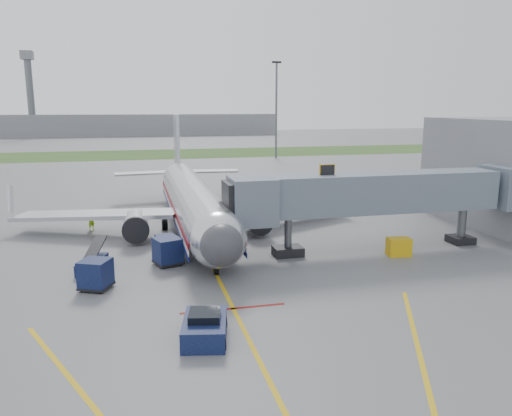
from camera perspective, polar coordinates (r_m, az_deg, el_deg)
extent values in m
plane|color=#565659|center=(32.30, -4.00, -8.70)|extent=(400.00, 400.00, 0.00)
cube|color=#2D4C1E|center=(120.51, -11.30, 6.06)|extent=(300.00, 25.00, 0.01)
cube|color=gold|center=(30.45, -3.35, -9.97)|extent=(0.25, 50.00, 0.01)
cube|color=maroon|center=(28.63, -2.62, -11.41)|extent=(6.00, 0.25, 0.01)
cube|color=gold|center=(22.31, 19.15, -19.19)|extent=(9.52, 20.04, 0.01)
cylinder|color=silver|center=(45.95, -7.21, 0.86)|extent=(3.80, 28.00, 3.80)
sphere|color=silver|center=(32.41, -4.37, -3.62)|extent=(3.80, 3.80, 3.80)
sphere|color=#38383D|center=(31.18, -3.97, -4.23)|extent=(2.74, 2.74, 2.74)
cube|color=black|center=(31.89, -4.26, -2.85)|extent=(2.20, 1.20, 0.55)
cone|color=silver|center=(62.17, -8.96, 3.61)|extent=(3.80, 5.00, 3.80)
cube|color=#B7BAC1|center=(61.25, -9.04, 7.26)|extent=(0.35, 4.20, 7.00)
cube|color=#B7BAC1|center=(45.99, -17.76, -0.74)|extent=(15.10, 8.59, 1.13)
cube|color=#B7BAC1|center=(47.79, 2.99, 0.26)|extent=(15.10, 8.59, 1.13)
cylinder|color=silver|center=(43.02, -13.60, -1.95)|extent=(2.10, 3.60, 2.10)
cylinder|color=silver|center=(44.21, -0.01, -1.26)|extent=(2.10, 3.60, 2.10)
cube|color=maroon|center=(46.26, -4.84, 0.55)|extent=(0.05, 28.00, 0.45)
cube|color=navy|center=(46.44, -4.82, -0.54)|extent=(0.05, 28.00, 0.35)
cylinder|color=black|center=(34.06, -4.58, -7.08)|extent=(0.28, 0.70, 0.70)
cylinder|color=black|center=(46.70, -10.39, -1.89)|extent=(0.50, 1.00, 1.00)
cylinder|color=black|center=(47.25, -4.08, -1.56)|extent=(0.50, 1.00, 1.00)
cube|color=slate|center=(39.79, 13.41, 1.75)|extent=(20.00, 3.00, 3.00)
cube|color=slate|center=(36.47, -0.47, 0.87)|extent=(3.20, 3.60, 3.40)
cube|color=black|center=(36.22, -2.32, 0.79)|extent=(1.60, 3.00, 2.80)
cube|color=#CC9A0C|center=(37.88, 8.12, 4.22)|extent=(1.20, 0.15, 1.00)
cylinder|color=#595B60|center=(37.82, 3.68, -3.19)|extent=(0.56, 0.56, 3.10)
cube|color=black|center=(38.14, 3.66, -4.93)|extent=(2.20, 1.60, 0.70)
cylinder|color=#595B60|center=(44.55, 22.44, -1.79)|extent=(0.70, 0.70, 3.10)
cube|color=black|center=(44.83, 22.32, -3.34)|extent=(1.80, 1.80, 0.60)
cube|color=slate|center=(46.46, 26.73, 2.20)|extent=(3.00, 4.00, 3.40)
cylinder|color=#595B60|center=(109.09, 2.33, 10.97)|extent=(0.44, 0.44, 20.00)
cube|color=black|center=(109.45, 2.37, 16.32)|extent=(2.00, 0.40, 0.40)
cube|color=slate|center=(200.07, -15.29, 9.15)|extent=(120.00, 14.00, 8.00)
cylinder|color=#595B60|center=(198.02, -24.36, 11.42)|extent=(2.40, 2.40, 28.00)
cube|color=slate|center=(198.76, -24.72, 15.58)|extent=(4.00, 4.00, 3.00)
cube|color=black|center=(25.15, -5.87, -13.58)|extent=(2.71, 3.74, 1.04)
cube|color=black|center=(24.87, -5.90, -12.20)|extent=(1.78, 1.78, 0.47)
cylinder|color=black|center=(24.18, -8.13, -15.09)|extent=(0.35, 0.78, 0.75)
cylinder|color=black|center=(24.07, -3.97, -15.13)|extent=(0.35, 0.78, 0.75)
cylinder|color=black|center=(26.38, -7.57, -12.70)|extent=(0.35, 0.78, 0.75)
cylinder|color=black|center=(26.28, -3.79, -12.73)|extent=(0.35, 0.78, 0.75)
cube|color=black|center=(36.26, -10.03, -4.77)|extent=(2.24, 2.24, 1.77)
cube|color=black|center=(36.52, -9.98, -6.09)|extent=(2.32, 2.32, 0.14)
cylinder|color=black|center=(35.68, -10.57, -6.61)|extent=(0.34, 0.38, 0.32)
cylinder|color=black|center=(36.19, -8.56, -6.28)|extent=(0.34, 0.38, 0.32)
cylinder|color=black|center=(36.90, -11.38, -6.03)|extent=(0.34, 0.38, 0.32)
cylinder|color=black|center=(37.38, -9.42, -5.72)|extent=(0.34, 0.38, 0.32)
cube|color=black|center=(32.66, -17.87, -7.10)|extent=(2.24, 2.24, 1.69)
cube|color=black|center=(32.93, -17.78, -8.48)|extent=(2.31, 2.31, 0.13)
cylinder|color=black|center=(32.72, -19.34, -8.80)|extent=(0.34, 0.38, 0.31)
cylinder|color=black|center=(32.11, -17.30, -9.05)|extent=(0.34, 0.38, 0.31)
cylinder|color=black|center=(33.79, -18.23, -8.07)|extent=(0.34, 0.38, 0.31)
cylinder|color=black|center=(33.19, -16.24, -8.31)|extent=(0.34, 0.38, 0.31)
cube|color=black|center=(38.48, -10.25, -4.14)|extent=(1.64, 1.64, 1.43)
cube|color=black|center=(38.67, -10.21, -5.15)|extent=(1.69, 1.69, 0.11)
cylinder|color=black|center=(38.06, -10.83, -5.51)|extent=(0.24, 0.29, 0.26)
cylinder|color=black|center=(38.29, -9.21, -5.34)|extent=(0.24, 0.29, 0.26)
cylinder|color=black|center=(39.09, -11.18, -5.06)|extent=(0.24, 0.29, 0.26)
cylinder|color=black|center=(39.32, -9.60, -4.90)|extent=(0.24, 0.29, 0.26)
cube|color=black|center=(36.50, -18.21, -6.17)|extent=(2.09, 3.53, 0.83)
cube|color=black|center=(36.67, -18.06, -4.66)|extent=(1.74, 3.80, 1.30)
cylinder|color=black|center=(35.64, -19.53, -6.96)|extent=(0.33, 0.55, 0.51)
cylinder|color=black|center=(35.33, -18.12, -7.02)|extent=(0.33, 0.55, 0.51)
cylinder|color=black|center=(37.77, -18.27, -5.83)|extent=(0.33, 0.55, 0.51)
cylinder|color=black|center=(37.48, -16.93, -5.88)|extent=(0.33, 0.55, 0.51)
cube|color=#CC9A0C|center=(39.48, 16.00, -4.29)|extent=(1.85, 1.37, 1.37)
cylinder|color=black|center=(39.42, 15.19, -5.05)|extent=(0.27, 0.37, 0.34)
cylinder|color=black|center=(39.83, 16.73, -4.96)|extent=(0.27, 0.37, 0.34)
imported|color=#A5E91B|center=(47.95, -18.30, -1.36)|extent=(0.79, 0.76, 1.83)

